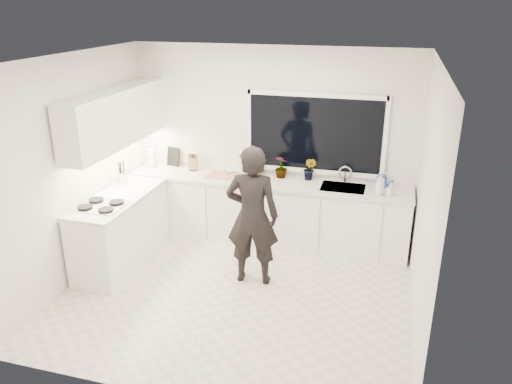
% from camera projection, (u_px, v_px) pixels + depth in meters
% --- Properties ---
extents(floor, '(4.00, 3.50, 0.02)m').
position_uv_depth(floor, '(235.00, 293.00, 5.93)').
color(floor, beige).
rests_on(floor, ground).
extents(wall_back, '(4.00, 0.02, 2.70)m').
position_uv_depth(wall_back, '(272.00, 144.00, 7.01)').
color(wall_back, white).
rests_on(wall_back, ground).
extents(wall_left, '(0.02, 3.50, 2.70)m').
position_uv_depth(wall_left, '(73.00, 170.00, 5.94)').
color(wall_left, white).
rests_on(wall_left, ground).
extents(wall_right, '(0.02, 3.50, 2.70)m').
position_uv_depth(wall_right, '(427.00, 206.00, 4.93)').
color(wall_right, white).
rests_on(wall_right, ground).
extents(ceiling, '(4.00, 3.50, 0.02)m').
position_uv_depth(ceiling, '(231.00, 58.00, 4.94)').
color(ceiling, white).
rests_on(ceiling, wall_back).
extents(window, '(1.80, 0.02, 1.00)m').
position_uv_depth(window, '(315.00, 134.00, 6.76)').
color(window, black).
rests_on(window, wall_back).
extents(base_cabinets_back, '(3.92, 0.58, 0.88)m').
position_uv_depth(base_cabinets_back, '(266.00, 212.00, 7.07)').
color(base_cabinets_back, white).
rests_on(base_cabinets_back, floor).
extents(base_cabinets_left, '(0.58, 1.60, 0.88)m').
position_uv_depth(base_cabinets_left, '(121.00, 230.00, 6.50)').
color(base_cabinets_left, white).
rests_on(base_cabinets_left, floor).
extents(countertop_back, '(3.94, 0.62, 0.04)m').
position_uv_depth(countertop_back, '(266.00, 182.00, 6.89)').
color(countertop_back, silver).
rests_on(countertop_back, base_cabinets_back).
extents(countertop_left, '(0.62, 1.60, 0.04)m').
position_uv_depth(countertop_left, '(118.00, 198.00, 6.33)').
color(countertop_left, silver).
rests_on(countertop_left, base_cabinets_left).
extents(upper_cabinets, '(0.34, 2.10, 0.70)m').
position_uv_depth(upper_cabinets, '(116.00, 118.00, 6.33)').
color(upper_cabinets, white).
rests_on(upper_cabinets, wall_left).
extents(sink, '(0.58, 0.42, 0.14)m').
position_uv_depth(sink, '(343.00, 191.00, 6.65)').
color(sink, silver).
rests_on(sink, countertop_back).
extents(faucet, '(0.03, 0.03, 0.22)m').
position_uv_depth(faucet, '(345.00, 175.00, 6.77)').
color(faucet, silver).
rests_on(faucet, countertop_back).
extents(stovetop, '(0.56, 0.48, 0.03)m').
position_uv_depth(stovetop, '(101.00, 205.00, 6.01)').
color(stovetop, black).
rests_on(stovetop, countertop_left).
extents(person, '(0.67, 0.48, 1.73)m').
position_uv_depth(person, '(252.00, 216.00, 5.89)').
color(person, black).
rests_on(person, floor).
extents(pizza_tray, '(0.43, 0.32, 0.03)m').
position_uv_depth(pizza_tray, '(222.00, 176.00, 7.02)').
color(pizza_tray, silver).
rests_on(pizza_tray, countertop_back).
extents(pizza, '(0.39, 0.28, 0.01)m').
position_uv_depth(pizza, '(222.00, 174.00, 7.01)').
color(pizza, red).
rests_on(pizza, pizza_tray).
extents(watering_can, '(0.17, 0.17, 0.13)m').
position_uv_depth(watering_can, '(381.00, 182.00, 6.62)').
color(watering_can, '#1240AE').
rests_on(watering_can, countertop_back).
extents(paper_towel_roll, '(0.11, 0.11, 0.26)m').
position_uv_depth(paper_towel_roll, '(152.00, 158.00, 7.39)').
color(paper_towel_roll, white).
rests_on(paper_towel_roll, countertop_back).
extents(knife_block, '(0.15, 0.13, 0.22)m').
position_uv_depth(knife_block, '(193.00, 163.00, 7.27)').
color(knife_block, olive).
rests_on(knife_block, countertop_back).
extents(utensil_crock, '(0.14, 0.14, 0.16)m').
position_uv_depth(utensil_crock, '(122.00, 178.00, 6.75)').
color(utensil_crock, '#B3B4B8').
rests_on(utensil_crock, countertop_left).
extents(picture_frame_large, '(0.22, 0.08, 0.28)m').
position_uv_depth(picture_frame_large, '(173.00, 157.00, 7.44)').
color(picture_frame_large, black).
rests_on(picture_frame_large, countertop_back).
extents(picture_frame_small, '(0.25, 0.09, 0.30)m').
position_uv_depth(picture_frame_small, '(251.00, 163.00, 7.13)').
color(picture_frame_small, black).
rests_on(picture_frame_small, countertop_back).
extents(herb_plants, '(1.00, 0.31, 0.32)m').
position_uv_depth(herb_plants, '(279.00, 167.00, 6.95)').
color(herb_plants, '#26662D').
rests_on(herb_plants, countertop_back).
extents(soap_bottles, '(0.27, 0.16, 0.30)m').
position_uv_depth(soap_bottles, '(382.00, 185.00, 6.32)').
color(soap_bottles, '#D8BF66').
rests_on(soap_bottles, countertop_back).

